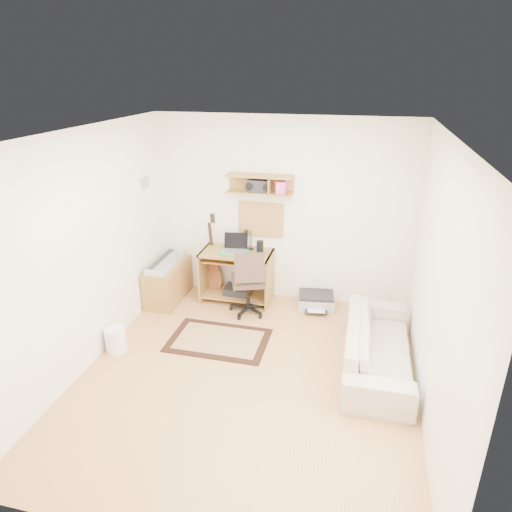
% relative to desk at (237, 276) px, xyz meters
% --- Properties ---
extents(floor, '(3.60, 4.00, 0.01)m').
position_rel_desk_xyz_m(floor, '(0.60, -1.73, -0.38)').
color(floor, tan).
rests_on(floor, ground).
extents(ceiling, '(3.60, 4.00, 0.01)m').
position_rel_desk_xyz_m(ceiling, '(0.60, -1.73, 2.23)').
color(ceiling, white).
rests_on(ceiling, ground).
extents(back_wall, '(3.60, 0.01, 2.60)m').
position_rel_desk_xyz_m(back_wall, '(0.60, 0.28, 0.93)').
color(back_wall, white).
rests_on(back_wall, ground).
extents(left_wall, '(0.01, 4.00, 2.60)m').
position_rel_desk_xyz_m(left_wall, '(-1.21, -1.73, 0.93)').
color(left_wall, white).
rests_on(left_wall, ground).
extents(right_wall, '(0.01, 4.00, 2.60)m').
position_rel_desk_xyz_m(right_wall, '(2.40, -1.73, 0.93)').
color(right_wall, white).
rests_on(right_wall, ground).
extents(wall_shelf, '(0.90, 0.25, 0.26)m').
position_rel_desk_xyz_m(wall_shelf, '(0.30, 0.15, 1.32)').
color(wall_shelf, olive).
rests_on(wall_shelf, back_wall).
extents(cork_board, '(0.64, 0.03, 0.49)m').
position_rel_desk_xyz_m(cork_board, '(0.30, 0.25, 0.79)').
color(cork_board, tan).
rests_on(cork_board, back_wall).
extents(wall_photo, '(0.02, 0.20, 0.15)m').
position_rel_desk_xyz_m(wall_photo, '(-1.19, -0.23, 1.34)').
color(wall_photo, '#4C8CBF').
rests_on(wall_photo, left_wall).
extents(desk, '(1.00, 0.55, 0.75)m').
position_rel_desk_xyz_m(desk, '(0.00, 0.00, 0.00)').
color(desk, olive).
rests_on(desk, floor).
extents(laptop, '(0.37, 0.37, 0.25)m').
position_rel_desk_xyz_m(laptop, '(-0.02, -0.02, 0.50)').
color(laptop, silver).
rests_on(laptop, desk).
extents(speaker, '(0.10, 0.10, 0.21)m').
position_rel_desk_xyz_m(speaker, '(0.35, -0.05, 0.48)').
color(speaker, black).
rests_on(speaker, desk).
extents(desk_lamp, '(0.10, 0.10, 0.31)m').
position_rel_desk_xyz_m(desk_lamp, '(0.18, 0.14, 0.53)').
color(desk_lamp, black).
rests_on(desk_lamp, desk).
extents(pencil_cup, '(0.06, 0.06, 0.09)m').
position_rel_desk_xyz_m(pencil_cup, '(0.28, 0.10, 0.42)').
color(pencil_cup, '#3857AA').
rests_on(pencil_cup, desk).
extents(boombox, '(0.32, 0.15, 0.17)m').
position_rel_desk_xyz_m(boombox, '(0.29, 0.15, 1.30)').
color(boombox, black).
rests_on(boombox, wall_shelf).
extents(rug, '(1.22, 0.82, 0.02)m').
position_rel_desk_xyz_m(rug, '(0.07, -1.12, -0.37)').
color(rug, tan).
rests_on(rug, floor).
extents(task_chair, '(0.63, 0.63, 0.96)m').
position_rel_desk_xyz_m(task_chair, '(0.25, -0.33, 0.11)').
color(task_chair, '#3D2B24').
rests_on(task_chair, floor).
extents(cabinet, '(0.40, 0.90, 0.55)m').
position_rel_desk_xyz_m(cabinet, '(-0.98, -0.21, -0.10)').
color(cabinet, olive).
rests_on(cabinet, floor).
extents(music_keyboard, '(0.27, 0.87, 0.08)m').
position_rel_desk_xyz_m(music_keyboard, '(-0.98, -0.21, 0.21)').
color(music_keyboard, '#B2B5BA').
rests_on(music_keyboard, cabinet).
extents(guitar, '(0.34, 0.22, 1.21)m').
position_rel_desk_xyz_m(guitar, '(-0.43, 0.13, 0.23)').
color(guitar, '#A85833').
rests_on(guitar, floor).
extents(waste_basket, '(0.32, 0.32, 0.30)m').
position_rel_desk_xyz_m(waste_basket, '(-1.05, -1.60, -0.23)').
color(waste_basket, white).
rests_on(waste_basket, floor).
extents(printer, '(0.55, 0.45, 0.19)m').
position_rel_desk_xyz_m(printer, '(1.15, 0.04, -0.29)').
color(printer, '#A5A8AA').
rests_on(printer, floor).
extents(sofa, '(0.54, 1.84, 0.72)m').
position_rel_desk_xyz_m(sofa, '(1.98, -1.19, -0.02)').
color(sofa, '#BCAB95').
rests_on(sofa, floor).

